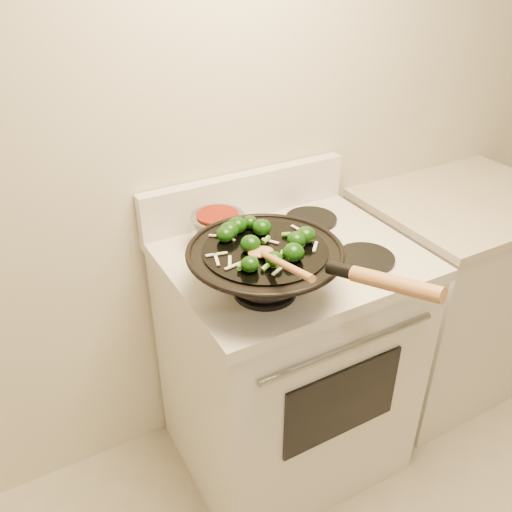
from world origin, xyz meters
TOP-DOWN VIEW (x-y plane):
  - stove at (-0.17, 1.17)m, footprint 0.78×0.67m
  - counter_unit at (0.67, 1.20)m, footprint 0.77×0.62m
  - wok at (-0.35, 1.01)m, footprint 0.43×0.70m
  - stirfry at (-0.35, 1.04)m, footprint 0.30×0.27m
  - wooden_spoon at (-0.39, 0.92)m, footprint 0.08×0.32m
  - saucepan at (-0.35, 1.32)m, footprint 0.17×0.28m

SIDE VIEW (x-z plane):
  - counter_unit at x=0.67m, z-range 0.00..0.91m
  - stove at x=-0.17m, z-range -0.07..1.01m
  - saucepan at x=-0.35m, z-range 0.93..1.04m
  - wok at x=-0.35m, z-range 0.89..1.12m
  - stirfry at x=-0.35m, z-range 1.06..1.11m
  - wooden_spoon at x=-0.39m, z-range 1.04..1.16m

